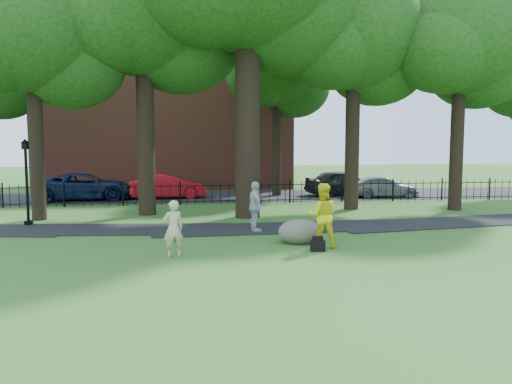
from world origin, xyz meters
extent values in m
plane|color=#2C5C20|center=(0.00, 0.00, 0.00)|extent=(120.00, 120.00, 0.00)
cube|color=black|center=(1.00, 3.90, 0.00)|extent=(36.07, 3.85, 0.03)
cube|color=black|center=(0.00, 16.00, 0.00)|extent=(80.00, 7.00, 0.02)
cube|color=black|center=(0.00, 12.00, 1.02)|extent=(44.00, 0.04, 0.04)
cube|color=black|center=(0.00, 12.00, 0.18)|extent=(44.00, 0.04, 0.04)
cube|color=brown|center=(-4.00, 24.00, 6.00)|extent=(18.00, 8.00, 12.00)
cylinder|color=black|center=(0.00, 7.00, 5.25)|extent=(1.10, 1.10, 10.50)
ellipsoid|color=#18360E|center=(1.89, 8.05, 9.30)|extent=(6.72, 6.72, 5.71)
cylinder|color=black|center=(-9.00, 7.50, 3.85)|extent=(0.60, 0.60, 7.70)
ellipsoid|color=#18360E|center=(-9.00, 7.50, 7.92)|extent=(6.00, 6.00, 5.10)
ellipsoid|color=#18360E|center=(-7.65, 8.25, 6.82)|extent=(4.80, 4.80, 4.08)
cylinder|color=black|center=(-4.50, 8.50, 4.55)|extent=(0.80, 0.80, 9.10)
ellipsoid|color=#18360E|center=(-4.50, 8.50, 9.36)|extent=(7.20, 7.20, 6.12)
ellipsoid|color=#18360E|center=(-2.88, 9.40, 8.06)|extent=(5.76, 5.76, 4.90)
ellipsoid|color=#18360E|center=(-5.94, 7.78, 8.58)|extent=(5.40, 5.40, 4.59)
cylinder|color=black|center=(5.50, 9.00, 4.20)|extent=(0.70, 0.70, 8.40)
ellipsoid|color=#18360E|center=(5.50, 9.00, 8.64)|extent=(6.60, 6.60, 5.61)
ellipsoid|color=#18360E|center=(6.98, 9.82, 7.44)|extent=(5.28, 5.28, 4.49)
ellipsoid|color=#18360E|center=(4.18, 8.34, 7.92)|extent=(4.95, 4.95, 4.21)
cylinder|color=black|center=(10.50, 8.00, 4.02)|extent=(0.64, 0.64, 8.05)
ellipsoid|color=#18360E|center=(10.50, 8.00, 8.28)|extent=(6.20, 6.20, 5.27)
ellipsoid|color=#18360E|center=(11.89, 8.78, 7.13)|extent=(4.96, 4.96, 4.22)
ellipsoid|color=#18360E|center=(9.26, 7.38, 7.59)|extent=(4.65, 4.65, 3.95)
imported|color=beige|center=(-3.13, -0.43, 0.83)|extent=(0.70, 0.56, 1.65)
imported|color=yellow|center=(1.50, 0.16, 1.02)|extent=(1.10, 0.92, 2.04)
imported|color=#BCBCC1|center=(-0.19, 3.26, 0.94)|extent=(0.65, 1.17, 1.88)
ellipsoid|color=#6E695B|center=(0.99, 0.99, 0.43)|extent=(1.65, 1.37, 0.86)
cylinder|color=black|center=(-9.03, 6.05, 1.53)|extent=(0.11, 0.11, 3.06)
cylinder|color=black|center=(-9.03, 6.05, 0.10)|extent=(0.34, 0.34, 0.19)
cube|color=black|center=(-9.03, 6.05, 3.20)|extent=(0.26, 0.26, 0.29)
cone|color=black|center=(-9.03, 6.05, 3.39)|extent=(0.31, 0.31, 0.15)
cube|color=black|center=(1.23, -0.34, 0.17)|extent=(0.48, 0.34, 0.33)
cube|color=maroon|center=(1.94, 2.37, 0.11)|extent=(0.33, 0.21, 0.22)
imported|color=#B60E1A|center=(-3.78, 15.20, 0.74)|extent=(4.60, 1.96, 1.47)
imported|color=#0D1A41|center=(-8.50, 15.07, 0.79)|extent=(5.84, 3.01, 1.57)
imported|color=black|center=(7.20, 15.50, 0.82)|extent=(5.04, 2.62, 1.64)
imported|color=gray|center=(9.35, 14.14, 0.62)|extent=(4.47, 2.20, 1.25)
camera|label=1|loc=(-2.79, -14.93, 3.28)|focal=35.00mm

